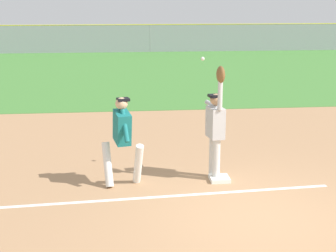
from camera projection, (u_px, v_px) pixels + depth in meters
name	position (u px, v px, depth m)	size (l,w,h in m)	color
ground_plane	(259.00, 218.00, 8.12)	(77.17, 77.17, 0.00)	tan
outfield_grass	(163.00, 71.00, 24.43)	(53.33, 17.66, 0.01)	#478438
chalk_foul_line	(1.00, 207.00, 8.52)	(12.00, 0.10, 0.01)	white
first_base	(219.00, 179.00, 9.78)	(0.38, 0.38, 0.08)	white
fielder	(216.00, 124.00, 9.62)	(0.32, 0.90, 2.28)	silver
runner	(122.00, 135.00, 9.31)	(0.82, 0.84, 1.72)	white
baseball	(203.00, 59.00, 9.68)	(0.07, 0.07, 0.07)	white
outfield_fence	(150.00, 38.00, 32.70)	(53.41, 0.08, 1.82)	#93999E
parked_car_black	(45.00, 39.00, 34.69)	(4.47, 2.25, 1.25)	black
parked_car_silver	(133.00, 39.00, 35.04)	(4.55, 2.42, 1.25)	#B7B7BC
parked_car_white	(225.00, 37.00, 36.32)	(4.56, 2.44, 1.25)	white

